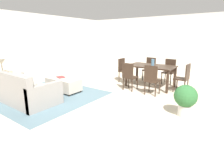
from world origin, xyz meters
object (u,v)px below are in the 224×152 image
object	(u,v)px
dining_chair_far_right	(169,70)
dining_chair_head_east	(184,76)
side_table	(4,79)
potted_plant	(185,98)
dining_chair_head_west	(123,69)
book_on_ottoman	(61,77)
dining_chair_near_right	(152,78)
ottoman_table	(64,84)
couch	(23,91)
vase_centerpiece	(153,62)
dining_chair_far_left	(150,68)
dining_chair_near_left	(129,75)
dining_table	(151,68)
table_lamp	(1,62)

from	to	relation	value
dining_chair_far_right	dining_chair_head_east	xyz separation A→B (m)	(0.73, -0.83, 0.00)
side_table	potted_plant	bearing A→B (deg)	16.04
dining_chair_head_west	book_on_ottoman	world-z (taller)	dining_chair_head_west
dining_chair_near_right	potted_plant	xyz separation A→B (m)	(1.18, -0.94, -0.10)
ottoman_table	couch	bearing A→B (deg)	-99.06
potted_plant	vase_centerpiece	bearing A→B (deg)	130.50
dining_chair_near_right	dining_chair_far_left	size ratio (longest dim) A/B	1.00
ottoman_table	dining_chair_far_left	distance (m)	3.47
couch	book_on_ottoman	distance (m)	1.26
book_on_ottoman	dining_chair_near_left	bearing A→B (deg)	35.30
book_on_ottoman	dining_chair_far_left	bearing A→B (deg)	58.72
dining_table	side_table	bearing A→B (deg)	-137.49
couch	table_lamp	world-z (taller)	table_lamp
dining_table	dining_chair_near_right	world-z (taller)	dining_chair_near_right
side_table	dining_chair_near_right	size ratio (longest dim) A/B	0.60
ottoman_table	book_on_ottoman	xyz separation A→B (m)	(-0.15, 0.03, 0.20)
table_lamp	vase_centerpiece	xyz separation A→B (m)	(3.66, 3.24, -0.08)
book_on_ottoman	potted_plant	bearing A→B (deg)	4.94
dining_chair_near_right	dining_chair_far_right	bearing A→B (deg)	89.91
dining_chair_near_left	vase_centerpiece	xyz separation A→B (m)	(0.47, 0.79, 0.36)
ottoman_table	dining_chair_far_right	size ratio (longest dim) A/B	1.26
couch	dining_chair_far_right	distance (m)	4.98
couch	dining_chair_near_left	distance (m)	3.17
book_on_ottoman	side_table	bearing A→B (deg)	-139.65
dining_chair_near_left	dining_chair_head_west	world-z (taller)	same
side_table	dining_chair_near_right	world-z (taller)	dining_chair_near_right
table_lamp	potted_plant	world-z (taller)	table_lamp
dining_chair_far_left	book_on_ottoman	size ratio (longest dim) A/B	3.54
couch	dining_chair_head_west	distance (m)	3.59
dining_chair_far_left	potted_plant	xyz separation A→B (m)	(1.98, -2.67, -0.10)
couch	table_lamp	xyz separation A→B (m)	(-1.32, 0.09, 0.67)
ottoman_table	dining_chair_far_left	xyz separation A→B (m)	(1.67, 3.03, 0.27)
dining_chair_far_right	dining_chair_head_east	distance (m)	1.11
table_lamp	vase_centerpiece	distance (m)	4.89
table_lamp	dining_chair_near_right	size ratio (longest dim) A/B	0.57
couch	dining_table	xyz separation A→B (m)	(2.27, 3.38, 0.38)
dining_chair_head_west	ottoman_table	bearing A→B (deg)	-113.30
dining_chair_near_left	dining_chair_head_east	world-z (taller)	same
dining_chair_far_right	dining_chair_head_west	size ratio (longest dim) A/B	1.00
dining_chair_far_right	potted_plant	size ratio (longest dim) A/B	1.28
dining_table	dining_chair_far_left	world-z (taller)	dining_chair_far_left
vase_centerpiece	book_on_ottoman	distance (m)	3.14
dining_table	dining_chair_near_right	distance (m)	0.96
dining_chair_head_west	dining_chair_head_east	bearing A→B (deg)	-1.11
dining_chair_far_right	book_on_ottoman	distance (m)	3.94
side_table	book_on_ottoman	distance (m)	1.79
ottoman_table	dining_chair_near_left	world-z (taller)	dining_chair_near_left
dining_table	dining_chair_far_left	distance (m)	0.97
couch	ottoman_table	distance (m)	1.24
dining_chair_far_right	potted_plant	xyz separation A→B (m)	(1.18, -2.61, -0.10)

